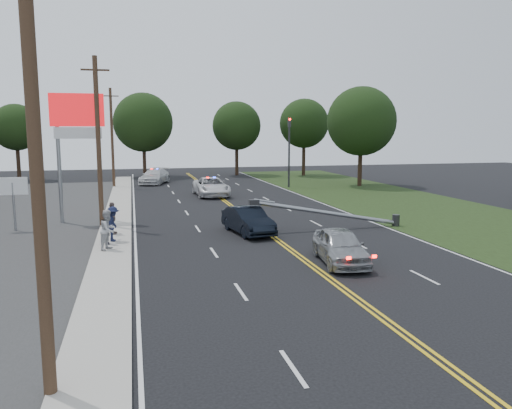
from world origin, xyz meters
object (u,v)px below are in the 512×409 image
object	(u,v)px
small_sign	(13,191)
utility_pole_far	(112,137)
bystander_a	(107,228)
bystander_b	(108,230)
bystander_d	(112,218)
waiting_sedan	(340,246)
pylon_sign	(78,126)
emergency_b	(155,176)
traffic_signal	(289,146)
crashed_sedan	(248,220)
bystander_c	(113,224)
utility_pole_mid	(98,142)
utility_pole_near	(36,162)
fallen_streetlight	(336,214)
emergency_a	(211,187)

from	to	relation	value
small_sign	utility_pole_far	distance (m)	22.68
bystander_a	bystander_b	bearing A→B (deg)	175.61
utility_pole_far	bystander_d	bearing A→B (deg)	-88.35
utility_pole_far	waiting_sedan	size ratio (longest dim) A/B	2.26
pylon_sign	emergency_b	bearing A→B (deg)	76.32
traffic_signal	crashed_sedan	bearing A→B (deg)	-113.18
bystander_c	bystander_d	xyz separation A→B (m)	(-0.10, 1.84, -0.02)
utility_pole_far	bystander_d	size ratio (longest dim) A/B	5.68
utility_pole_far	crashed_sedan	distance (m)	27.57
small_sign	bystander_d	bearing A→B (deg)	-27.89
utility_pole_mid	crashed_sedan	size ratio (longest dim) A/B	2.19
small_sign	utility_pole_far	size ratio (longest dim) A/B	0.31
small_sign	bystander_a	xyz separation A→B (m)	(5.34, -5.38, -1.43)
utility_pole_near	utility_pole_mid	bearing A→B (deg)	90.00
utility_pole_mid	bystander_d	bearing A→B (deg)	-76.21
fallen_streetlight	bystander_b	distance (m)	12.99
small_sign	crashed_sedan	xyz separation A→B (m)	(12.88, -4.00, -1.58)
utility_pole_near	emergency_b	bearing A→B (deg)	84.60
utility_pole_mid	waiting_sedan	bearing A→B (deg)	-46.64
emergency_a	bystander_d	size ratio (longest dim) A/B	3.35
emergency_a	emergency_b	world-z (taller)	emergency_b
bystander_a	waiting_sedan	bearing A→B (deg)	-130.05
waiting_sedan	emergency_b	xyz separation A→B (m)	(-6.33, 35.84, 0.07)
utility_pole_near	waiting_sedan	world-z (taller)	utility_pole_near
fallen_streetlight	bystander_b	size ratio (longest dim) A/B	4.90
small_sign	bystander_d	distance (m)	6.38
pylon_sign	bystander_a	world-z (taller)	pylon_sign
bystander_a	utility_pole_near	bearing A→B (deg)	167.90
emergency_a	bystander_d	world-z (taller)	bystander_d
bystander_b	bystander_d	distance (m)	3.67
waiting_sedan	bystander_d	size ratio (longest dim) A/B	2.52
emergency_b	fallen_streetlight	bearing A→B (deg)	-52.96
traffic_signal	fallen_streetlight	size ratio (longest dim) A/B	0.75
emergency_a	bystander_d	bearing A→B (deg)	-117.56
utility_pole_mid	waiting_sedan	distance (m)	15.96
utility_pole_mid	emergency_b	distance (m)	25.39
fallen_streetlight	crashed_sedan	world-z (taller)	fallen_streetlight
emergency_b	bystander_b	xyz separation A→B (m)	(-3.56, -31.26, 0.25)
utility_pole_near	utility_pole_far	world-z (taller)	same
waiting_sedan	utility_pole_mid	bearing A→B (deg)	141.24
utility_pole_mid	emergency_a	bearing A→B (deg)	56.25
utility_pole_mid	utility_pole_far	distance (m)	22.00
utility_pole_mid	utility_pole_far	size ratio (longest dim) A/B	1.00
bystander_a	traffic_signal	bearing A→B (deg)	-45.93
utility_pole_mid	waiting_sedan	size ratio (longest dim) A/B	2.26
fallen_streetlight	utility_pole_mid	world-z (taller)	utility_pole_mid
utility_pole_near	small_sign	bearing A→B (deg)	103.50
traffic_signal	bystander_a	world-z (taller)	traffic_signal
pylon_sign	crashed_sedan	distance (m)	12.31
traffic_signal	bystander_b	xyz separation A→B (m)	(-16.84, -24.58, -3.13)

